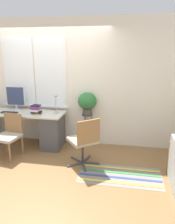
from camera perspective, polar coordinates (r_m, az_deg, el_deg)
name	(u,v)px	position (r m, az deg, el deg)	size (l,w,h in m)	color
ground_plane	(45,153)	(4.65, -10.97, -10.46)	(14.00, 14.00, 0.00)	olive
wall_back_with_window	(53,82)	(4.89, -9.07, 7.64)	(9.00, 0.12, 2.70)	white
desk	(17,127)	(5.07, -18.01, -3.76)	(2.13, 0.62, 0.76)	beige
monitor	(16,97)	(5.07, -18.28, 3.64)	(0.42, 0.17, 0.52)	silver
keyboard	(9,113)	(4.92, -19.76, -0.13)	(0.36, 0.12, 0.02)	black
mouse	(20,113)	(4.78, -17.32, -0.26)	(0.04, 0.07, 0.03)	silver
desk_lamp	(56,101)	(4.61, -8.29, 2.86)	(0.13, 0.13, 0.41)	#ADADB2
book_stack	(36,109)	(4.68, -13.35, 0.66)	(0.24, 0.18, 0.18)	orange
desk_chair_wooden	(9,134)	(4.56, -19.84, -5.49)	(0.51, 0.52, 0.83)	olive
office_chair_swivel	(84,140)	(3.92, -0.84, -7.34)	(0.64, 0.64, 0.92)	#47474C
plant_stand	(87,119)	(4.73, -0.08, -1.75)	(0.24, 0.24, 0.71)	#333338
potted_plant	(87,102)	(4.63, -0.08, 2.71)	(0.40, 0.40, 0.47)	#514C47
floor_rug_striped	(120,175)	(3.88, 8.45, -16.03)	(1.39, 0.68, 0.01)	gray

